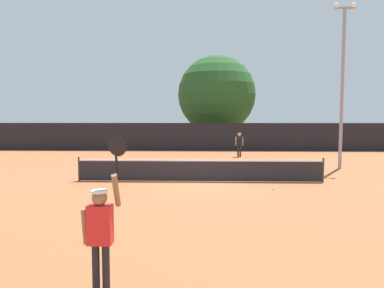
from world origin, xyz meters
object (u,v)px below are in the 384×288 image
(player_serving, at_px, (101,226))
(large_tree, at_px, (217,95))
(player_receiving, at_px, (239,142))
(tennis_ball, at_px, (273,189))
(light_pole, at_px, (343,76))
(parked_car_near, at_px, (125,136))

(player_serving, relative_size, large_tree, 0.28)
(player_serving, distance_m, player_receiving, 20.02)
(tennis_ball, relative_size, light_pole, 0.01)
(light_pole, bearing_deg, tennis_ball, -129.73)
(player_receiving, xyz_separation_m, large_tree, (-1.21, 10.68, 4.08))
(large_tree, bearing_deg, player_serving, -95.64)
(player_serving, relative_size, parked_car_near, 0.61)
(player_receiving, relative_size, light_pole, 0.19)
(player_serving, distance_m, light_pole, 17.24)
(large_tree, xyz_separation_m, parked_car_near, (-9.99, 2.41, -4.36))
(large_tree, distance_m, parked_car_near, 11.16)
(light_pole, bearing_deg, player_receiving, 132.10)
(light_pole, bearing_deg, large_tree, 110.94)
(player_receiving, height_order, tennis_ball, player_receiving)
(player_serving, distance_m, parked_car_near, 33.40)
(player_receiving, bearing_deg, large_tree, -83.51)
(light_pole, bearing_deg, parked_car_near, 131.03)
(player_serving, bearing_deg, player_receiving, 77.89)
(player_serving, height_order, tennis_ball, player_serving)
(player_serving, height_order, parked_car_near, player_serving)
(player_receiving, xyz_separation_m, parked_car_near, (-11.20, 13.09, -0.27))
(tennis_ball, bearing_deg, player_serving, -117.85)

